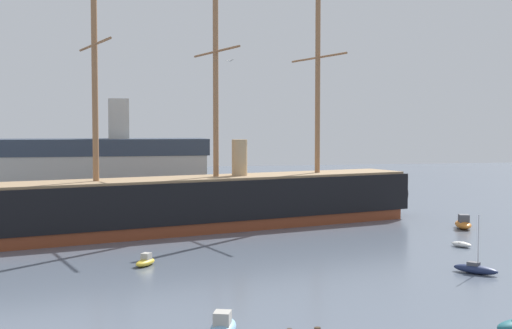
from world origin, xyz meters
name	(u,v)px	position (x,y,z in m)	size (l,w,h in m)	color
tall_ship	(216,201)	(-4.82, 57.70, 3.73)	(69.71, 24.96, 34.25)	brown
motorboat_foreground_left	(223,327)	(-11.91, 11.49, 0.58)	(2.89, 4.25, 1.65)	#7FB2D6
sailboat_mid_right	(476,269)	(14.42, 24.68, 0.47)	(3.58, 4.21, 5.58)	#1E284C
motorboat_alongside_bow	(145,261)	(-15.61, 35.09, 0.44)	(2.70, 3.16, 1.25)	gold
dinghy_alongside_stern	(461,244)	(20.37, 37.66, 0.31)	(2.12, 2.81, 0.61)	silver
motorboat_far_right	(463,224)	(27.81, 50.24, 0.69)	(3.23, 5.04, 1.96)	orange
dinghy_distant_centre	(266,218)	(3.70, 64.20, 0.29)	(2.42, 2.55, 0.58)	#1E284C
dockside_warehouse_left	(65,177)	(-25.59, 77.43, 5.97)	(47.97, 12.82, 18.23)	#565659
seagull_in_flight	(230,61)	(-9.02, 24.46, 19.34)	(0.51, 1.04, 0.13)	silver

